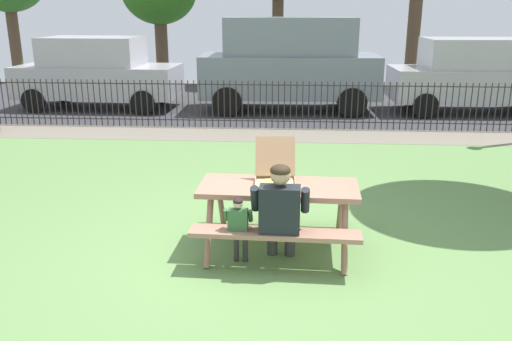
{
  "coord_description": "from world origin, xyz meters",
  "views": [
    {
      "loc": [
        0.44,
        -5.51,
        2.7
      ],
      "look_at": [
        0.02,
        0.84,
        0.75
      ],
      "focal_mm": 37.35,
      "sensor_mm": 36.0,
      "label": 1
    }
  ],
  "objects_px": {
    "adult_at_table": "(280,211)",
    "pizza_box_open": "(275,175)",
    "parked_car_left": "(290,62)",
    "parked_car_far_left": "(97,72)",
    "child_at_table": "(239,225)",
    "parked_car_center": "(476,75)",
    "picnic_table_foreground": "(278,200)"
  },
  "relations": [
    {
      "from": "adult_at_table",
      "to": "parked_car_left",
      "type": "height_order",
      "value": "parked_car_left"
    },
    {
      "from": "adult_at_table",
      "to": "child_at_table",
      "type": "height_order",
      "value": "adult_at_table"
    },
    {
      "from": "picnic_table_foreground",
      "to": "parked_car_left",
      "type": "bearing_deg",
      "value": 89.66
    },
    {
      "from": "picnic_table_foreground",
      "to": "child_at_table",
      "type": "distance_m",
      "value": 0.67
    },
    {
      "from": "picnic_table_foreground",
      "to": "child_at_table",
      "type": "xyz_separation_m",
      "value": [
        -0.4,
        -0.52,
        -0.1
      ]
    },
    {
      "from": "pizza_box_open",
      "to": "parked_car_center",
      "type": "relative_size",
      "value": 0.13
    },
    {
      "from": "parked_car_far_left",
      "to": "parked_car_left",
      "type": "xyz_separation_m",
      "value": [
        5.29,
        -0.0,
        0.3
      ]
    },
    {
      "from": "adult_at_table",
      "to": "parked_car_left",
      "type": "bearing_deg",
      "value": 89.87
    },
    {
      "from": "pizza_box_open",
      "to": "adult_at_table",
      "type": "bearing_deg",
      "value": -82.98
    },
    {
      "from": "picnic_table_foreground",
      "to": "parked_car_left",
      "type": "height_order",
      "value": "parked_car_left"
    },
    {
      "from": "adult_at_table",
      "to": "parked_car_center",
      "type": "height_order",
      "value": "parked_car_center"
    },
    {
      "from": "picnic_table_foreground",
      "to": "pizza_box_open",
      "type": "relative_size",
      "value": 3.21
    },
    {
      "from": "child_at_table",
      "to": "parked_car_far_left",
      "type": "bearing_deg",
      "value": 117.5
    },
    {
      "from": "parked_car_left",
      "to": "parked_car_center",
      "type": "distance_m",
      "value": 4.92
    },
    {
      "from": "pizza_box_open",
      "to": "child_at_table",
      "type": "height_order",
      "value": "pizza_box_open"
    },
    {
      "from": "pizza_box_open",
      "to": "parked_car_left",
      "type": "height_order",
      "value": "parked_car_left"
    },
    {
      "from": "picnic_table_foreground",
      "to": "parked_car_center",
      "type": "relative_size",
      "value": 0.42
    },
    {
      "from": "picnic_table_foreground",
      "to": "parked_car_far_left",
      "type": "relative_size",
      "value": 0.41
    },
    {
      "from": "pizza_box_open",
      "to": "parked_car_far_left",
      "type": "distance_m",
      "value": 10.13
    },
    {
      "from": "parked_car_left",
      "to": "adult_at_table",
      "type": "bearing_deg",
      "value": -90.13
    },
    {
      "from": "child_at_table",
      "to": "parked_car_center",
      "type": "bearing_deg",
      "value": 60.01
    },
    {
      "from": "pizza_box_open",
      "to": "parked_car_far_left",
      "type": "relative_size",
      "value": 0.13
    },
    {
      "from": "adult_at_table",
      "to": "pizza_box_open",
      "type": "bearing_deg",
      "value": 97.02
    },
    {
      "from": "parked_car_far_left",
      "to": "parked_car_center",
      "type": "bearing_deg",
      "value": -0.01
    },
    {
      "from": "parked_car_center",
      "to": "adult_at_table",
      "type": "bearing_deg",
      "value": -117.98
    },
    {
      "from": "picnic_table_foreground",
      "to": "pizza_box_open",
      "type": "xyz_separation_m",
      "value": [
        -0.04,
        0.09,
        0.27
      ]
    },
    {
      "from": "adult_at_table",
      "to": "parked_car_far_left",
      "type": "xyz_separation_m",
      "value": [
        -5.27,
        9.28,
        0.35
      ]
    },
    {
      "from": "child_at_table",
      "to": "parked_car_far_left",
      "type": "relative_size",
      "value": 0.18
    },
    {
      "from": "parked_car_far_left",
      "to": "parked_car_center",
      "type": "xyz_separation_m",
      "value": [
        10.2,
        -0.0,
        0.0
      ]
    },
    {
      "from": "pizza_box_open",
      "to": "parked_car_left",
      "type": "xyz_separation_m",
      "value": [
        0.09,
        8.69,
        0.44
      ]
    },
    {
      "from": "picnic_table_foreground",
      "to": "pizza_box_open",
      "type": "height_order",
      "value": "pizza_box_open"
    },
    {
      "from": "pizza_box_open",
      "to": "parked_car_left",
      "type": "distance_m",
      "value": 8.7
    }
  ]
}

